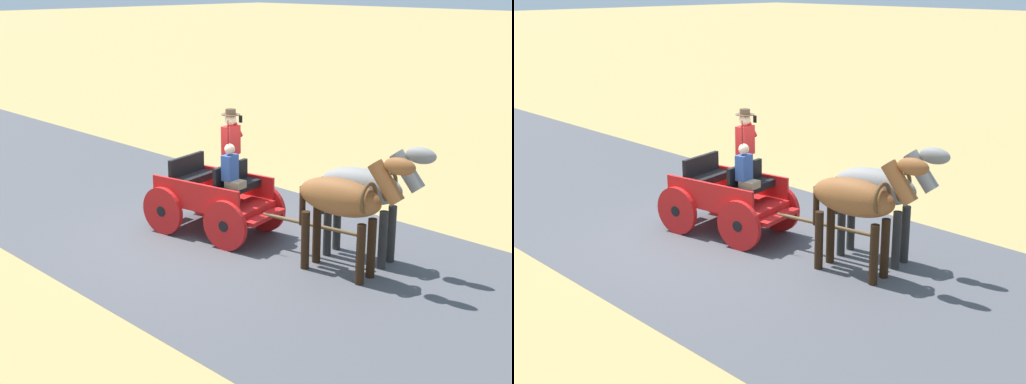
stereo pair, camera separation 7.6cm
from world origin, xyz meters
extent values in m
plane|color=tan|center=(0.00, 0.00, 0.00)|extent=(200.00, 200.00, 0.00)
cube|color=#4C4C51|center=(0.00, 0.00, 0.00)|extent=(6.64, 160.00, 0.01)
cube|color=red|center=(-0.14, -0.06, 0.66)|extent=(1.59, 2.39, 0.12)
cube|color=red|center=(-0.70, -0.16, 0.94)|extent=(0.45, 2.06, 0.44)
cube|color=red|center=(0.42, 0.05, 0.94)|extent=(0.45, 2.06, 0.44)
cube|color=red|center=(-0.37, 1.14, 0.56)|extent=(1.11, 0.44, 0.08)
cube|color=red|center=(0.09, -1.24, 0.48)|extent=(0.74, 0.33, 0.06)
cube|color=black|center=(-0.25, 0.54, 1.04)|extent=(1.07, 0.55, 0.14)
cube|color=black|center=(-0.22, 0.36, 1.26)|extent=(1.02, 0.27, 0.44)
cube|color=black|center=(-0.04, -0.54, 1.04)|extent=(1.07, 0.55, 0.14)
cube|color=black|center=(-0.01, -0.72, 1.26)|extent=(1.02, 0.27, 0.44)
cylinder|color=red|center=(-0.92, 0.58, 0.48)|extent=(0.28, 0.96, 0.96)
cylinder|color=black|center=(-0.92, 0.58, 0.48)|extent=(0.16, 0.23, 0.21)
cylinder|color=red|center=(0.36, 0.82, 0.48)|extent=(0.28, 0.96, 0.96)
cylinder|color=black|center=(0.36, 0.82, 0.48)|extent=(0.16, 0.23, 0.21)
cylinder|color=red|center=(-0.63, -0.94, 0.48)|extent=(0.28, 0.96, 0.96)
cylinder|color=black|center=(-0.63, -0.94, 0.48)|extent=(0.16, 0.23, 0.21)
cylinder|color=red|center=(0.65, -0.69, 0.48)|extent=(0.28, 0.96, 0.96)
cylinder|color=black|center=(0.65, -0.69, 0.48)|extent=(0.16, 0.23, 0.21)
cylinder|color=brown|center=(-0.55, 2.10, 0.61)|extent=(0.45, 1.98, 0.07)
cylinder|color=black|center=(0.04, 0.59, 1.74)|extent=(0.02, 0.02, 1.30)
cylinder|color=#998466|center=(-0.35, 0.24, 1.17)|extent=(0.22, 0.22, 0.90)
cube|color=red|center=(-0.35, 0.24, 1.90)|extent=(0.38, 0.28, 0.56)
sphere|color=beige|center=(-0.35, 0.24, 2.30)|extent=(0.22, 0.22, 0.22)
cylinder|color=#473323|center=(-0.35, 0.24, 2.40)|extent=(0.36, 0.36, 0.01)
cylinder|color=#473323|center=(-0.35, 0.24, 2.45)|extent=(0.20, 0.20, 0.10)
cylinder|color=red|center=(-0.53, 0.24, 2.08)|extent=(0.27, 0.13, 0.32)
cube|color=black|center=(-0.59, 0.25, 2.28)|extent=(0.03, 0.07, 0.14)
cube|color=#998466|center=(-0.03, 0.70, 1.18)|extent=(0.34, 0.37, 0.14)
cube|color=#2D4C99|center=(0.00, 0.58, 1.49)|extent=(0.33, 0.25, 0.48)
sphere|color=beige|center=(0.00, 0.58, 1.84)|extent=(0.20, 0.20, 0.20)
ellipsoid|color=gray|center=(-1.09, 2.81, 1.37)|extent=(0.84, 1.64, 0.64)
cylinder|color=#272726|center=(-1.37, 3.32, 0.53)|extent=(0.15, 0.15, 1.05)
cylinder|color=#272726|center=(-1.02, 3.38, 0.53)|extent=(0.15, 0.15, 1.05)
cylinder|color=#272726|center=(-1.17, 2.24, 0.53)|extent=(0.15, 0.15, 1.05)
cylinder|color=#272726|center=(-0.81, 2.31, 0.53)|extent=(0.15, 0.15, 1.05)
cylinder|color=gray|center=(-1.25, 3.64, 1.77)|extent=(0.38, 0.69, 0.73)
ellipsoid|color=gray|center=(-1.29, 3.86, 2.07)|extent=(0.32, 0.57, 0.28)
cube|color=#272726|center=(-1.25, 3.62, 1.81)|extent=(0.15, 0.50, 0.56)
cylinder|color=#272726|center=(-0.95, 2.09, 1.07)|extent=(0.11, 0.11, 0.70)
torus|color=brown|center=(-1.20, 3.35, 1.45)|extent=(0.55, 0.17, 0.55)
ellipsoid|color=brown|center=(-0.31, 2.96, 1.37)|extent=(0.77, 1.62, 0.64)
cylinder|color=black|center=(-0.57, 3.48, 0.53)|extent=(0.15, 0.15, 1.05)
cylinder|color=black|center=(-0.20, 3.53, 0.53)|extent=(0.15, 0.15, 1.05)
cylinder|color=black|center=(-0.42, 2.40, 0.53)|extent=(0.15, 0.15, 1.05)
cylinder|color=black|center=(-0.06, 2.45, 0.53)|extent=(0.15, 0.15, 1.05)
cylinder|color=brown|center=(-0.43, 3.80, 1.77)|extent=(0.35, 0.68, 0.73)
ellipsoid|color=brown|center=(-0.46, 4.02, 2.07)|extent=(0.29, 0.57, 0.28)
cube|color=black|center=(-0.42, 3.78, 1.81)|extent=(0.13, 0.51, 0.56)
cylinder|color=black|center=(-0.21, 2.23, 1.07)|extent=(0.11, 0.11, 0.70)
torus|color=brown|center=(-0.38, 3.50, 1.45)|extent=(0.55, 0.14, 0.55)
camera|label=1|loc=(8.56, 10.02, 4.87)|focal=49.43mm
camera|label=2|loc=(8.50, 10.07, 4.87)|focal=49.43mm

